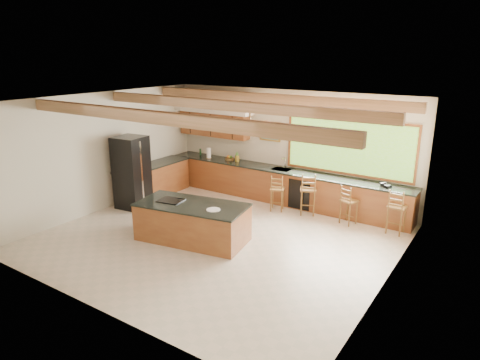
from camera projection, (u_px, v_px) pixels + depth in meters
The scene contains 9 objects.
ground at pixel (218, 238), 9.43m from camera, with size 7.20×7.20×0.00m, color beige.
room_shell at pixel (228, 134), 9.40m from camera, with size 7.27×6.54×3.02m.
counter_run at pixel (248, 184), 11.74m from camera, with size 7.12×3.10×1.23m.
island at pixel (192, 222), 9.25m from camera, with size 2.53×1.51×0.85m.
refrigerator at pixel (132, 172), 11.09m from camera, with size 0.81×0.79×1.89m.
bar_stool_a at pixel (276, 190), 10.90m from camera, with size 0.45×0.45×0.97m.
bar_stool_b at pixel (307, 190), 10.62m from camera, with size 0.52×0.52×1.09m.
bar_stool_c at pixel (348, 202), 10.04m from camera, with size 0.43×0.43×0.96m.
bar_stool_d at pixel (397, 208), 9.49m from camera, with size 0.39×0.39×1.06m.
Camera 1 is at (5.17, -6.96, 3.95)m, focal length 32.00 mm.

